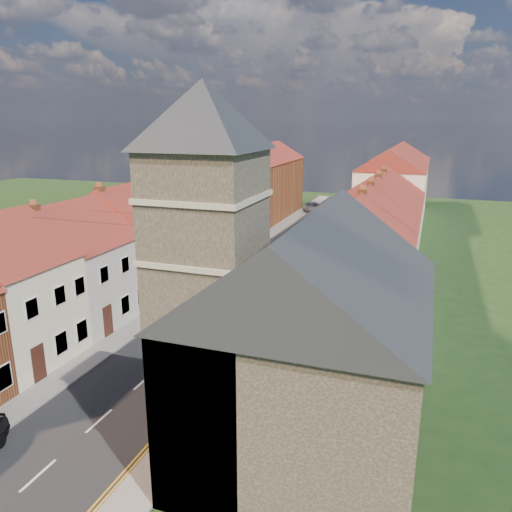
% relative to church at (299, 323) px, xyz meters
% --- Properties ---
extents(ground, '(160.00, 160.00, 0.00)m').
position_rel_church_xyz_m(ground, '(-9.36, -3.32, -5.88)').
color(ground, '#28421C').
rests_on(ground, ground).
extents(road, '(7.00, 90.00, 0.02)m').
position_rel_church_xyz_m(road, '(-9.36, 26.68, -5.87)').
color(road, black).
rests_on(road, ground).
extents(pavement_left, '(1.80, 90.00, 0.12)m').
position_rel_church_xyz_m(pavement_left, '(-13.76, 26.68, -5.82)').
color(pavement_left, gray).
rests_on(pavement_left, ground).
extents(pavement_right, '(1.80, 90.00, 0.12)m').
position_rel_church_xyz_m(pavement_right, '(-4.96, 26.68, -5.82)').
color(pavement_right, gray).
rests_on(pavement_right, ground).
extents(church, '(11.25, 14.25, 15.20)m').
position_rel_church_xyz_m(church, '(0.00, 0.00, 0.00)').
color(church, '#3B3529').
rests_on(church, ground).
extents(cottage_r_tudor, '(8.30, 5.20, 9.00)m').
position_rel_church_xyz_m(cottage_r_tudor, '(-0.09, 9.37, -1.41)').
color(cottage_r_tudor, '#F4ECCD').
rests_on(cottage_r_tudor, ground).
extents(cottage_r_white_near, '(8.30, 6.00, 9.00)m').
position_rel_church_xyz_m(cottage_r_white_near, '(-0.06, 14.77, -1.40)').
color(cottage_r_white_near, beige).
rests_on(cottage_r_white_near, ground).
extents(cottage_r_cream_mid, '(8.30, 5.20, 9.00)m').
position_rel_church_xyz_m(cottage_r_cream_mid, '(-0.06, 20.17, -1.40)').
color(cottage_r_cream_mid, '#F4ECCD').
rests_on(cottage_r_cream_mid, ground).
extents(cottage_r_pink, '(8.30, 6.00, 9.00)m').
position_rel_church_xyz_m(cottage_r_pink, '(-0.06, 25.57, -1.40)').
color(cottage_r_pink, '#C7AC9D').
rests_on(cottage_r_pink, ground).
extents(cottage_r_white_far, '(8.30, 5.20, 9.00)m').
position_rel_church_xyz_m(cottage_r_white_far, '(-0.06, 30.97, -1.40)').
color(cottage_r_white_far, '#C7AC9D').
rests_on(cottage_r_white_far, ground).
extents(cottage_r_cream_far, '(8.30, 6.00, 9.00)m').
position_rel_church_xyz_m(cottage_r_cream_far, '(-0.06, 36.37, -1.40)').
color(cottage_r_cream_far, '#F4ECCD').
rests_on(cottage_r_cream_far, ground).
extents(cottage_l_white, '(8.30, 6.90, 8.80)m').
position_rel_church_xyz_m(cottage_l_white, '(-18.66, 8.62, -1.51)').
color(cottage_l_white, beige).
rests_on(cottage_l_white, ground).
extents(cottage_l_brick_mid, '(8.30, 5.70, 9.10)m').
position_rel_church_xyz_m(cottage_l_brick_mid, '(-18.66, 14.72, -1.35)').
color(cottage_l_brick_mid, '#C7AC9D').
rests_on(cottage_l_brick_mid, ground).
extents(cottage_l_pink, '(8.30, 6.30, 8.80)m').
position_rel_church_xyz_m(cottage_l_pink, '(-18.66, 20.52, -1.51)').
color(cottage_l_pink, '#C7AC9D').
rests_on(cottage_l_pink, ground).
extents(block_right_far, '(8.30, 24.20, 10.50)m').
position_rel_church_xyz_m(block_right_far, '(-0.06, 51.68, -0.58)').
color(block_right_far, '#F4ECCD').
rests_on(block_right_far, ground).
extents(block_left_far, '(8.30, 24.20, 10.50)m').
position_rel_church_xyz_m(block_left_far, '(-18.66, 46.68, -0.58)').
color(block_left_far, brown).
rests_on(block_left_far, ground).
extents(lamppost, '(0.88, 0.15, 6.00)m').
position_rel_church_xyz_m(lamppost, '(-13.17, 16.68, -2.34)').
color(lamppost, black).
rests_on(lamppost, pavement_left).
extents(car_mid, '(1.42, 3.73, 1.22)m').
position_rel_church_xyz_m(car_mid, '(-11.55, 25.82, -5.27)').
color(car_mid, '#A6A9AD').
rests_on(car_mid, ground).
extents(car_far, '(1.81, 4.00, 1.13)m').
position_rel_church_xyz_m(car_far, '(-12.01, 30.72, -5.31)').
color(car_far, navy).
rests_on(car_far, ground).
extents(car_distant, '(3.28, 5.31, 1.37)m').
position_rel_church_xyz_m(car_distant, '(-12.50, 56.29, -5.19)').
color(car_distant, gray).
rests_on(car_distant, ground).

